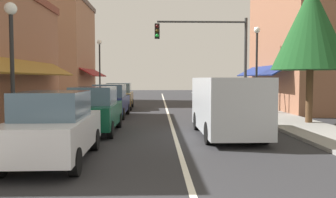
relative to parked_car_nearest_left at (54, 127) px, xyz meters
name	(u,v)px	position (x,y,z in m)	size (l,w,h in m)	color
ground_plane	(168,113)	(3.22, 12.30, -0.88)	(80.00, 80.00, 0.00)	#28282B
sidewalk_left	(76,112)	(-2.28, 12.30, -0.82)	(2.60, 56.00, 0.12)	gray
sidewalk_right	(258,112)	(8.72, 12.30, -0.82)	(2.60, 56.00, 0.12)	gray
lane_center_stripe	(168,113)	(3.22, 12.30, -0.88)	(0.14, 52.00, 0.01)	silver
storefront_right_block	(313,43)	(12.94, 14.30, 3.57)	(7.16, 10.20, 8.90)	#8E5B42
storefront_far_left	(55,51)	(-6.36, 22.30, 3.57)	(6.87, 8.20, 8.89)	#9E6B4C
parked_car_nearest_left	(54,127)	(0.00, 0.00, 0.00)	(1.85, 4.14, 1.77)	silver
parked_car_second_left	(94,110)	(0.16, 4.67, 0.00)	(1.78, 4.10, 1.77)	#0F4C33
parked_car_third_left	(110,101)	(0.05, 10.09, 0.00)	(1.83, 4.13, 1.77)	navy
parked_car_far_left	(119,96)	(0.00, 15.07, 0.00)	(1.86, 4.14, 1.77)	brown
van_in_lane	(227,105)	(5.09, 3.77, 0.27)	(2.03, 5.19, 2.12)	#B2B7BC
traffic_signal_mast_arm	(214,47)	(6.05, 12.60, 3.10)	(5.68, 0.50, 5.77)	#333333
street_lamp_left_near	(12,49)	(-1.67, 1.67, 2.06)	(0.36, 0.36, 4.30)	black
street_lamp_right_mid	(257,56)	(8.27, 11.11, 2.48)	(0.36, 0.36, 5.01)	black
street_lamp_left_far	(100,61)	(-1.94, 18.92, 2.53)	(0.36, 0.36, 5.10)	black
tree_right_near	(311,28)	(9.36, 6.59, 3.44)	(3.40, 3.40, 6.21)	#4C331E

